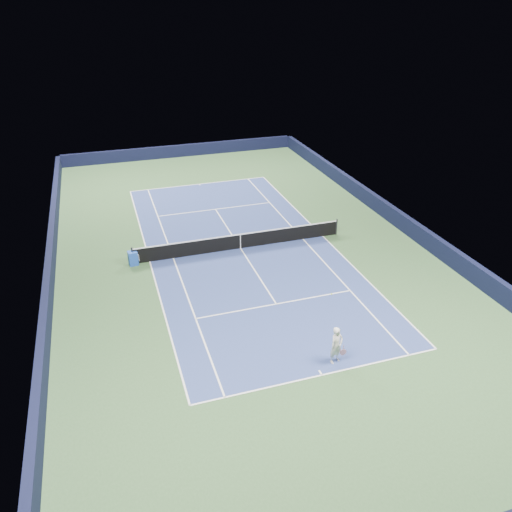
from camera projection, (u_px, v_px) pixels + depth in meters
name	position (u px, v px, depth m)	size (l,w,h in m)	color
ground	(241.00, 248.00, 30.37)	(40.00, 40.00, 0.00)	#31512C
wall_far	(181.00, 151.00, 46.73)	(22.00, 0.35, 1.10)	black
wall_right	(397.00, 218.00, 33.04)	(0.35, 40.00, 1.10)	black
wall_left	(50.00, 267.00, 27.18)	(0.35, 40.00, 1.10)	black
court_surface	(241.00, 248.00, 30.37)	(10.97, 23.77, 0.01)	navy
baseline_far	(199.00, 184.00, 40.33)	(10.97, 0.08, 0.00)	white
baseline_near	(322.00, 375.00, 20.40)	(10.97, 0.08, 0.00)	white
sideline_doubles_right	(323.00, 236.00, 31.85)	(0.08, 23.77, 0.00)	white
sideline_doubles_left	(150.00, 262.00, 28.88)	(0.08, 23.77, 0.00)	white
sideline_singles_right	(303.00, 239.00, 31.48)	(0.08, 23.77, 0.00)	white
sideline_singles_left	(173.00, 258.00, 29.25)	(0.08, 23.77, 0.00)	white
service_line_far	(215.00, 209.00, 35.73)	(8.23, 0.08, 0.00)	white
service_line_near	(276.00, 304.00, 25.00)	(8.23, 0.08, 0.00)	white
center_service_line	(241.00, 248.00, 30.37)	(0.08, 12.80, 0.00)	white
center_mark_far	(200.00, 185.00, 40.20)	(0.08, 0.30, 0.00)	white
center_mark_near	(321.00, 373.00, 20.53)	(0.08, 0.30, 0.00)	white
tennis_net	(240.00, 241.00, 30.13)	(12.90, 0.10, 1.07)	black
sponsor_cube	(133.00, 258.00, 28.40)	(0.61, 0.52, 0.83)	blue
tennis_player	(336.00, 345.00, 20.75)	(0.83, 1.33, 2.79)	silver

